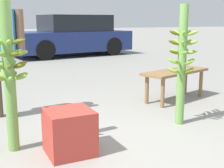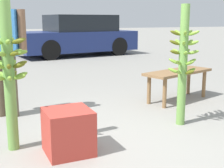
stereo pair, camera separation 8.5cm
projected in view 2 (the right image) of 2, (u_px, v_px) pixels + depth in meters
name	position (u px, v px, depth m)	size (l,w,h in m)	color
ground_plane	(120.00, 148.00, 3.21)	(80.00, 80.00, 0.00)	gray
banana_stalk_left	(9.00, 70.00, 3.03)	(0.39, 0.39, 1.56)	#6B9E47
banana_stalk_center	(183.00, 63.00, 3.79)	(0.37, 0.37, 1.48)	#6B9E47
vendor_person	(3.00, 42.00, 4.07)	(0.61, 0.40, 1.69)	brown
market_bench	(178.00, 75.00, 5.02)	(1.32, 0.77, 0.49)	olive
parked_car	(78.00, 36.00, 11.32)	(4.37, 2.27, 1.45)	navy
produce_crate	(68.00, 131.00, 3.06)	(0.44, 0.44, 0.44)	#B2382D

